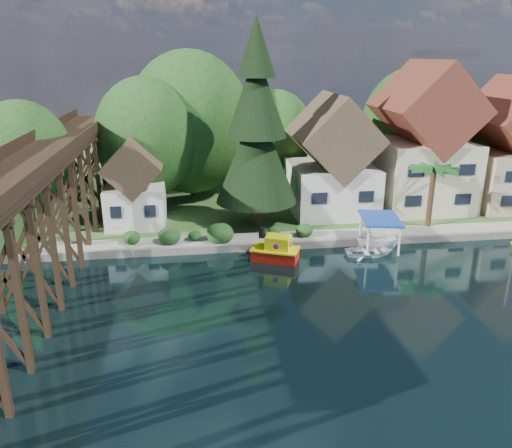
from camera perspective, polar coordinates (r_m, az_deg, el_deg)
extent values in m
plane|color=black|center=(32.79, 3.99, -8.12)|extent=(140.00, 140.00, 0.00)
cube|color=#2D5020|center=(64.55, -1.98, 5.80)|extent=(140.00, 52.00, 0.50)
cube|color=slate|center=(40.64, 7.31, -2.25)|extent=(60.00, 0.40, 0.62)
cube|color=gray|center=(42.27, 9.51, -1.20)|extent=(50.00, 2.60, 0.06)
cube|color=black|center=(29.34, -26.81, -5.00)|extent=(4.00, 0.36, 8.00)
cube|color=black|center=(32.15, -25.06, -2.73)|extent=(4.00, 0.36, 8.00)
cube|color=black|center=(35.02, -23.61, -0.82)|extent=(4.00, 0.36, 8.00)
cube|color=black|center=(37.95, -22.38, 0.79)|extent=(4.00, 0.36, 8.00)
cube|color=black|center=(40.92, -21.32, 2.17)|extent=(4.00, 0.36, 8.00)
cube|color=black|center=(43.92, -20.41, 3.37)|extent=(4.00, 0.36, 8.00)
cube|color=black|center=(46.95, -19.61, 4.41)|extent=(4.00, 0.36, 8.00)
cube|color=black|center=(50.00, -18.91, 5.32)|extent=(4.00, 0.36, 8.00)
cube|color=black|center=(53.06, -18.29, 6.13)|extent=(4.00, 0.36, 8.00)
cube|color=black|center=(56.14, -17.73, 6.84)|extent=(4.00, 0.36, 8.00)
cube|color=black|center=(37.13, -25.92, 6.42)|extent=(0.35, 44.00, 0.35)
cube|color=black|center=(36.18, -20.63, 6.83)|extent=(0.35, 44.00, 0.35)
cube|color=black|center=(36.56, -23.37, 7.09)|extent=(4.00, 44.00, 0.30)
cube|color=black|center=(37.06, -26.48, 7.67)|extent=(0.12, 44.00, 0.80)
cube|color=black|center=(35.98, -20.40, 8.18)|extent=(0.12, 44.00, 0.80)
cube|color=silver|center=(48.01, 8.51, 4.07)|extent=(7.50, 8.00, 4.50)
cube|color=#483826|center=(47.01, 8.80, 9.91)|extent=(7.64, 8.64, 7.64)
cube|color=black|center=(43.65, 7.30, 2.93)|extent=(1.35, 0.08, 1.00)
cube|color=black|center=(44.89, 12.50, 3.08)|extent=(1.35, 0.08, 1.00)
cube|color=beige|center=(51.41, 18.15, 5.47)|extent=(8.50, 8.50, 6.50)
cube|color=maroon|center=(50.43, 18.89, 12.45)|extent=(8.65, 9.18, 8.65)
cube|color=black|center=(46.57, 17.75, 4.59)|extent=(1.53, 0.08, 1.00)
cube|color=black|center=(48.77, 22.84, 4.62)|extent=(1.53, 0.08, 1.00)
cube|color=tan|center=(55.57, 26.76, 4.80)|extent=(8.00, 8.00, 5.50)
cube|color=black|center=(51.03, 27.17, 3.95)|extent=(1.44, 0.08, 1.00)
cube|color=silver|center=(45.16, -13.53, 2.14)|extent=(5.00, 5.00, 3.50)
cube|color=#483826|center=(44.30, -13.88, 6.54)|extent=(5.09, 5.40, 5.09)
cube|color=black|center=(42.88, -15.72, 1.30)|extent=(0.90, 0.08, 1.00)
cube|color=black|center=(42.55, -11.99, 1.47)|extent=(0.90, 0.08, 1.00)
cylinder|color=#382314|center=(49.26, -11.94, 4.24)|extent=(0.50, 0.50, 4.50)
ellipsoid|color=#204318|center=(48.31, -12.32, 9.70)|extent=(4.40, 4.40, 5.06)
cylinder|color=#382314|center=(52.94, -7.33, 5.76)|extent=(0.50, 0.50, 4.95)
ellipsoid|color=#204318|center=(52.01, -7.57, 11.37)|extent=(5.00, 5.00, 5.75)
cylinder|color=#382314|center=(54.77, 2.18, 5.86)|extent=(0.50, 0.50, 4.05)
ellipsoid|color=#204318|center=(53.97, 2.23, 10.29)|extent=(4.00, 4.00, 4.60)
cylinder|color=#382314|center=(59.09, 16.76, 6.26)|extent=(0.50, 0.50, 4.50)
ellipsoid|color=#204318|center=(58.30, 17.20, 10.82)|extent=(4.60, 4.60, 5.29)
cylinder|color=#382314|center=(59.56, 25.34, 4.89)|extent=(0.50, 0.50, 3.60)
ellipsoid|color=#204318|center=(58.87, 25.86, 8.47)|extent=(3.80, 3.80, 4.37)
cylinder|color=#382314|center=(47.39, -24.38, 2.08)|extent=(0.50, 0.50, 4.05)
ellipsoid|color=#204318|center=(46.46, -25.09, 7.13)|extent=(4.00, 4.00, 4.60)
ellipsoid|color=#194318|center=(40.20, -9.86, -1.17)|extent=(1.98, 1.98, 1.53)
ellipsoid|color=#194318|center=(40.50, -7.01, -1.13)|extent=(1.54, 1.54, 1.19)
ellipsoid|color=#194318|center=(39.99, -4.15, -0.91)|extent=(2.20, 2.20, 1.70)
ellipsoid|color=#194318|center=(40.67, -14.07, -1.36)|extent=(1.76, 1.76, 1.36)
ellipsoid|color=#194318|center=(41.12, 2.07, -0.68)|extent=(1.54, 1.54, 1.19)
ellipsoid|color=#194318|center=(41.29, 5.57, -0.56)|extent=(1.76, 1.76, 1.36)
cylinder|color=#382314|center=(43.89, 0.04, 1.98)|extent=(0.96, 0.96, 3.20)
cone|color=black|center=(42.74, 0.05, 8.15)|extent=(7.04, 7.04, 8.53)
cone|color=black|center=(42.11, 0.05, 14.58)|extent=(5.12, 5.12, 6.93)
cone|color=black|center=(41.99, 0.05, 19.67)|extent=(3.20, 3.20, 4.80)
cylinder|color=#382314|center=(45.62, 19.32, 2.67)|extent=(0.49, 0.49, 4.90)
ellipsoid|color=#174618|center=(45.00, 19.69, 5.93)|extent=(5.29, 5.29, 1.11)
cube|color=red|center=(37.92, 2.19, -3.55)|extent=(3.86, 3.03, 0.91)
cube|color=#FFF60D|center=(37.73, 2.20, -2.86)|extent=(4.01, 3.18, 0.11)
cube|color=#FFF60D|center=(37.51, 2.55, -2.22)|extent=(2.22, 1.98, 1.14)
cylinder|color=black|center=(37.53, 0.70, -0.98)|extent=(0.50, 0.50, 0.80)
cylinder|color=#960B73|center=(36.87, 2.30, -2.60)|extent=(0.41, 0.25, 0.41)
cylinder|color=#960B73|center=(38.15, 2.80, -1.85)|extent=(0.41, 0.25, 0.41)
cylinder|color=#960B73|center=(37.33, 3.91, -2.35)|extent=(0.25, 0.41, 0.41)
imported|color=white|center=(39.79, 12.83, -2.94)|extent=(3.86, 2.85, 0.77)
imported|color=silver|center=(40.89, 13.80, -2.01)|extent=(3.56, 1.85, 1.31)
cube|color=#1940A5|center=(40.25, 14.02, 0.61)|extent=(3.58, 4.64, 0.16)
cylinder|color=white|center=(39.20, 16.08, -1.90)|extent=(0.16, 0.16, 2.36)
cylinder|color=white|center=(42.57, 14.99, -0.15)|extent=(0.16, 0.16, 2.36)
cylinder|color=white|center=(38.71, 12.68, -1.88)|extent=(0.16, 0.16, 2.36)
cylinder|color=white|center=(42.12, 11.85, -0.11)|extent=(0.16, 0.16, 2.36)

